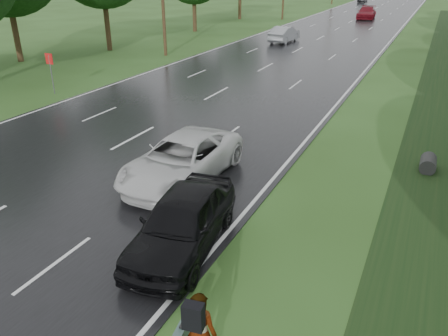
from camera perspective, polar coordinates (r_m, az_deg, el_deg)
road at (r=52.70m, az=13.87°, el=16.86°), size 14.00×180.00×0.04m
edge_stripe_east at (r=51.71m, az=21.44°, el=15.81°), size 0.12×180.00×0.01m
edge_stripe_west at (r=54.51m, az=6.64°, el=17.65°), size 0.12×180.00×0.01m
center_line at (r=52.70m, az=13.88°, el=16.88°), size 0.12×180.00×0.01m
drainage_ditch at (r=25.69m, az=25.87°, el=7.30°), size 2.20×120.00×0.56m
road_sign at (r=27.11m, az=-21.76°, el=12.36°), size 0.50×0.06×2.30m
pedestrian at (r=8.14m, az=-3.40°, el=-20.62°), size 0.85×0.67×1.75m
white_pickup at (r=14.81m, az=-5.50°, el=1.15°), size 2.51×5.35×1.48m
dark_sedan at (r=11.21m, az=-5.45°, el=-6.99°), size 2.43×4.72×1.54m
silver_sedan at (r=44.31m, az=7.88°, el=16.92°), size 1.87×4.60×1.48m
far_car_red at (r=67.55m, az=18.12°, el=18.72°), size 2.65×5.76×1.63m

